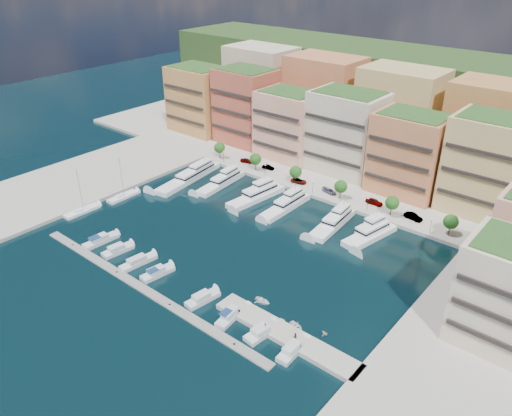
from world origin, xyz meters
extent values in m
plane|color=black|center=(0.00, 0.00, 0.00)|extent=(400.00, 400.00, 0.00)
cube|color=#9E998E|center=(0.00, 62.00, 0.00)|extent=(220.00, 64.00, 2.00)
cube|color=#9E998E|center=(62.00, -8.00, 0.00)|extent=(34.00, 76.00, 2.00)
cube|color=#9E998E|center=(-62.00, -8.00, 0.00)|extent=(34.00, 76.00, 2.00)
cube|color=#203817|center=(0.00, 110.00, 0.00)|extent=(240.00, 40.00, 58.00)
cube|color=gray|center=(-3.00, -30.00, 0.00)|extent=(72.00, 2.20, 0.35)
cube|color=#9E998E|center=(30.00, -22.00, 0.00)|extent=(32.00, 5.00, 2.00)
cube|color=#BE8445|center=(-66.00, 50.00, 13.00)|extent=(22.00, 16.00, 24.00)
cube|color=black|center=(-66.00, 41.75, 13.00)|extent=(20.24, 0.50, 0.90)
cube|color=#2C4D1F|center=(-66.00, 50.00, 25.40)|extent=(19.36, 14.08, 0.80)
cube|color=#B64A3C|center=(-44.00, 52.00, 14.00)|extent=(20.00, 16.00, 26.00)
cube|color=black|center=(-44.00, 43.75, 14.00)|extent=(18.40, 0.50, 0.90)
cube|color=#2C4D1F|center=(-44.00, 52.00, 27.40)|extent=(17.60, 14.08, 0.80)
cube|color=#F2AF87|center=(-23.00, 50.00, 12.00)|extent=(20.00, 15.00, 22.00)
cube|color=black|center=(-23.00, 42.25, 12.00)|extent=(18.40, 0.50, 0.90)
cube|color=#2C4D1F|center=(-23.00, 50.00, 23.40)|extent=(17.60, 13.20, 0.80)
cube|color=beige|center=(-2.00, 52.00, 13.50)|extent=(22.00, 16.00, 25.00)
cube|color=black|center=(-2.00, 43.75, 13.50)|extent=(20.24, 0.50, 0.90)
cube|color=#2C4D1F|center=(-2.00, 52.00, 26.40)|extent=(19.36, 14.08, 0.80)
cube|color=#DB7B52|center=(20.00, 50.00, 12.50)|extent=(20.00, 15.00, 23.00)
cube|color=black|center=(20.00, 42.25, 12.50)|extent=(18.40, 0.50, 0.90)
cube|color=#2C4D1F|center=(20.00, 50.00, 24.40)|extent=(17.60, 13.20, 0.80)
cube|color=tan|center=(42.00, 52.00, 14.00)|extent=(22.00, 16.00, 26.00)
cube|color=black|center=(42.00, 43.75, 14.00)|extent=(20.24, 0.50, 0.90)
cube|color=#2C4D1F|center=(42.00, 52.00, 27.40)|extent=(19.36, 14.08, 0.80)
cube|color=black|center=(62.00, -5.25, 11.00)|extent=(16.56, 0.50, 0.90)
cube|color=beige|center=(-55.00, 74.00, 16.00)|extent=(26.00, 18.00, 30.00)
cube|color=#DB7B52|center=(-25.00, 74.00, 16.00)|extent=(26.00, 18.00, 30.00)
cube|color=tan|center=(5.00, 74.00, 16.00)|extent=(26.00, 18.00, 30.00)
cube|color=#BE8445|center=(35.00, 74.00, 16.00)|extent=(26.00, 18.00, 30.00)
cylinder|color=#473323|center=(-40.00, 33.50, 2.50)|extent=(0.24, 0.24, 3.00)
sphere|color=#144615|center=(-40.00, 33.50, 4.75)|extent=(3.80, 3.80, 3.80)
cylinder|color=#473323|center=(-24.00, 33.50, 2.50)|extent=(0.24, 0.24, 3.00)
sphere|color=#144615|center=(-24.00, 33.50, 4.75)|extent=(3.80, 3.80, 3.80)
cylinder|color=#473323|center=(-8.00, 33.50, 2.50)|extent=(0.24, 0.24, 3.00)
sphere|color=#144615|center=(-8.00, 33.50, 4.75)|extent=(3.80, 3.80, 3.80)
cylinder|color=#473323|center=(8.00, 33.50, 2.50)|extent=(0.24, 0.24, 3.00)
sphere|color=#144615|center=(8.00, 33.50, 4.75)|extent=(3.80, 3.80, 3.80)
cylinder|color=#473323|center=(24.00, 33.50, 2.50)|extent=(0.24, 0.24, 3.00)
sphere|color=#144615|center=(24.00, 33.50, 4.75)|extent=(3.80, 3.80, 3.80)
cylinder|color=#473323|center=(40.00, 33.50, 2.50)|extent=(0.24, 0.24, 3.00)
sphere|color=#144615|center=(40.00, 33.50, 4.75)|extent=(3.80, 3.80, 3.80)
cylinder|color=black|center=(-36.00, 31.20, 3.00)|extent=(0.10, 0.10, 4.00)
sphere|color=#FFF2CC|center=(-36.00, 31.20, 5.05)|extent=(0.30, 0.30, 0.30)
cylinder|color=black|center=(-18.00, 31.20, 3.00)|extent=(0.10, 0.10, 4.00)
sphere|color=#FFF2CC|center=(-18.00, 31.20, 5.05)|extent=(0.30, 0.30, 0.30)
cylinder|color=black|center=(0.00, 31.20, 3.00)|extent=(0.10, 0.10, 4.00)
sphere|color=#FFF2CC|center=(0.00, 31.20, 5.05)|extent=(0.30, 0.30, 0.30)
cylinder|color=black|center=(18.00, 31.20, 3.00)|extent=(0.10, 0.10, 4.00)
sphere|color=#FFF2CC|center=(18.00, 31.20, 5.05)|extent=(0.30, 0.30, 0.30)
cylinder|color=black|center=(36.00, 31.20, 3.00)|extent=(0.10, 0.10, 4.00)
sphere|color=#FFF2CC|center=(36.00, 31.20, 5.05)|extent=(0.30, 0.30, 0.30)
cube|color=white|center=(-36.52, 15.43, 0.35)|extent=(8.54, 27.55, 2.30)
cube|color=white|center=(-36.52, 18.14, 2.40)|extent=(5.98, 15.33, 1.80)
cube|color=black|center=(-36.52, 18.14, 2.40)|extent=(6.05, 15.40, 0.55)
cube|color=white|center=(-36.52, 20.31, 4.00)|extent=(3.98, 8.47, 1.40)
cylinder|color=#B2B2B7|center=(-36.52, 21.94, 5.60)|extent=(0.14, 0.14, 1.80)
cube|color=white|center=(-25.96, 19.13, 0.35)|extent=(6.01, 20.05, 2.30)
cube|color=white|center=(-25.96, 21.10, 2.40)|extent=(4.40, 11.14, 1.80)
cube|color=black|center=(-25.96, 21.10, 2.40)|extent=(4.46, 11.20, 0.55)
cube|color=white|center=(-25.96, 22.68, 4.00)|extent=(3.02, 6.14, 1.40)
cylinder|color=#B2B2B7|center=(-25.96, 23.87, 5.60)|extent=(0.14, 0.14, 1.80)
cube|color=black|center=(-25.96, 19.13, -0.10)|extent=(6.07, 20.10, 0.35)
cube|color=white|center=(-11.52, 18.91, 0.35)|extent=(6.55, 20.55, 2.30)
cube|color=white|center=(-11.52, 20.92, 2.40)|extent=(4.80, 11.43, 1.80)
cube|color=black|center=(-11.52, 20.92, 2.40)|extent=(4.87, 11.49, 0.55)
cube|color=white|center=(-11.52, 22.54, 4.00)|extent=(3.30, 6.30, 1.40)
cylinder|color=#B2B2B7|center=(-11.52, 23.75, 5.60)|extent=(0.14, 0.14, 1.80)
cube|color=white|center=(-1.23, 19.46, 0.35)|extent=(4.30, 19.13, 2.30)
cube|color=white|center=(-1.23, 21.36, 2.40)|extent=(3.47, 10.53, 1.80)
cube|color=black|center=(-1.23, 21.36, 2.40)|extent=(3.53, 10.59, 0.55)
cube|color=white|center=(-1.23, 22.89, 4.00)|extent=(2.52, 5.75, 1.40)
cylinder|color=#B2B2B7|center=(-1.23, 24.04, 5.60)|extent=(0.14, 0.14, 1.80)
cube|color=white|center=(14.27, 19.55, 0.35)|extent=(6.08, 19.23, 2.30)
cube|color=white|center=(14.27, 21.44, 2.40)|extent=(4.53, 10.68, 1.80)
cube|color=black|center=(14.27, 21.44, 2.40)|extent=(4.60, 10.75, 0.55)
cube|color=white|center=(14.27, 22.95, 4.00)|extent=(3.14, 5.89, 1.40)
cylinder|color=#B2B2B7|center=(14.27, 24.08, 5.60)|extent=(0.14, 0.14, 1.80)
cube|color=black|center=(14.27, 19.55, -0.10)|extent=(6.14, 19.28, 0.35)
cube|color=white|center=(24.72, 20.58, 0.35)|extent=(7.56, 17.39, 2.30)
cube|color=white|center=(24.72, 22.26, 2.40)|extent=(5.34, 9.79, 1.80)
cube|color=black|center=(24.72, 22.26, 2.40)|extent=(5.41, 9.86, 0.55)
cube|color=white|center=(24.72, 23.61, 4.00)|extent=(3.58, 5.47, 1.40)
cylinder|color=#B2B2B7|center=(24.72, 24.62, 5.60)|extent=(0.14, 0.14, 1.80)
cube|color=silver|center=(-26.07, -24.50, 0.25)|extent=(3.19, 9.20, 1.40)
cube|color=silver|center=(-26.07, -24.95, 1.55)|extent=(2.34, 4.46, 1.10)
cube|color=black|center=(-26.07, -23.14, 1.30)|extent=(1.95, 0.21, 0.55)
cube|color=navy|center=(-26.07, -26.13, 2.15)|extent=(2.04, 2.82, 0.12)
cube|color=silver|center=(-19.08, -24.50, 0.25)|extent=(3.51, 7.95, 1.40)
cube|color=silver|center=(-19.08, -24.89, 1.55)|extent=(2.49, 3.90, 1.10)
cube|color=black|center=(-19.08, -23.34, 1.30)|extent=(1.94, 0.31, 0.55)
cube|color=silver|center=(-11.18, -24.50, 0.25)|extent=(3.47, 9.35, 1.40)
cube|color=silver|center=(-11.18, -24.96, 1.55)|extent=(2.40, 4.57, 1.10)
cube|color=black|center=(-11.18, -23.13, 1.30)|extent=(1.77, 0.30, 0.55)
cube|color=silver|center=(-4.33, -24.50, 0.25)|extent=(3.67, 8.20, 1.40)
cube|color=silver|center=(-4.33, -24.90, 1.55)|extent=(2.55, 4.04, 1.10)
cube|color=black|center=(-4.33, -23.31, 1.30)|extent=(1.90, 0.35, 0.55)
cube|color=navy|center=(-4.33, -25.93, 2.15)|extent=(2.15, 2.60, 0.12)
cube|color=silver|center=(10.13, -24.50, 0.25)|extent=(3.64, 8.03, 1.40)
cube|color=silver|center=(10.13, -24.89, 1.55)|extent=(2.52, 3.96, 1.10)
cube|color=black|center=(10.13, -23.34, 1.30)|extent=(1.88, 0.35, 0.55)
cube|color=silver|center=(18.32, -24.50, 0.25)|extent=(3.43, 8.50, 1.40)
cube|color=silver|center=(18.32, -24.91, 1.55)|extent=(2.38, 4.17, 1.10)
cube|color=black|center=(18.32, -23.26, 1.30)|extent=(1.77, 0.31, 0.55)
cube|color=navy|center=(18.32, -25.99, 2.15)|extent=(2.00, 2.67, 0.12)
cube|color=silver|center=(26.11, -24.50, 0.25)|extent=(3.60, 7.57, 1.40)
cube|color=silver|center=(26.11, -24.87, 1.55)|extent=(2.56, 3.73, 1.10)
cube|color=black|center=(26.11, -23.40, 1.30)|extent=(2.01, 0.33, 0.55)
cube|color=silver|center=(33.46, -24.50, 0.25)|extent=(2.89, 7.61, 1.40)
cube|color=silver|center=(33.46, -24.87, 1.55)|extent=(2.15, 3.69, 1.10)
cube|color=black|center=(33.46, -23.38, 1.30)|extent=(1.83, 0.19, 0.55)
cube|color=white|center=(-42.21, -5.74, 0.20)|extent=(2.95, 9.68, 1.20)
cube|color=white|center=(-42.21, -6.70, 1.10)|extent=(1.72, 2.44, 0.60)
cylinder|color=#B2B2B7|center=(-42.21, -5.25, 6.80)|extent=(0.14, 0.14, 12.00)
cylinder|color=#B2B2B7|center=(-42.21, -7.18, 1.80)|extent=(0.17, 4.34, 0.10)
cube|color=white|center=(-43.58, -18.56, 0.20)|extent=(3.02, 10.24, 1.20)
cube|color=white|center=(-43.58, -19.58, 1.10)|extent=(1.73, 2.58, 0.60)
cylinder|color=#B2B2B7|center=(-43.58, -18.05, 6.80)|extent=(0.14, 0.14, 12.00)
cylinder|color=#B2B2B7|center=(-43.58, -20.09, 1.80)|extent=(0.20, 4.58, 0.10)
imported|color=beige|center=(26.69, -19.00, 0.43)|extent=(2.04, 1.92, 0.86)
imported|color=beige|center=(35.39, -16.73, 0.41)|extent=(1.84, 1.69, 0.82)
imported|color=white|center=(20.11, -16.84, 0.37)|extent=(3.72, 2.74, 0.74)
imported|color=silver|center=(30.19, -18.80, 0.37)|extent=(4.22, 3.57, 0.74)
imported|color=gray|center=(-30.08, 36.18, 1.76)|extent=(4.76, 2.96, 1.51)
imported|color=gray|center=(-21.09, 36.53, 1.69)|extent=(4.33, 2.00, 1.37)
imported|color=gray|center=(-7.19, 34.28, 1.69)|extent=(5.34, 3.36, 1.38)
imported|color=gray|center=(3.80, 34.35, 1.68)|extent=(4.95, 2.68, 1.36)
imported|color=gray|center=(17.47, 36.40, 1.84)|extent=(4.93, 2.00, 1.68)
imported|color=gray|center=(29.69, 35.14, 1.84)|extent=(5.32, 2.56, 1.68)
imported|color=#222845|center=(26.58, -23.94, 1.86)|extent=(0.63, 0.74, 1.73)
imported|color=#46332A|center=(32.67, -22.74, 1.98)|extent=(1.21, 1.18, 1.97)
camera|label=1|loc=(72.14, -81.28, 66.47)|focal=35.00mm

